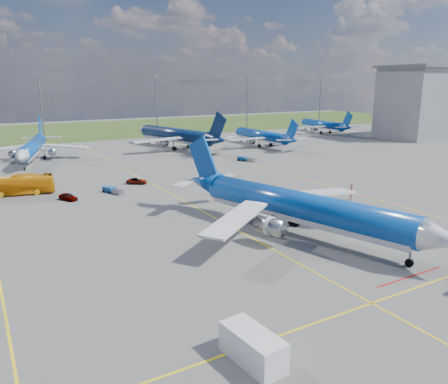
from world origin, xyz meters
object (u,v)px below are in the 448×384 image
service_van (253,347)px  baggage_tug_w (252,189)px  bg_jet_nnw (34,161)px  apron_bus (16,185)px  bg_jet_ene (322,133)px  service_car_b (137,181)px  service_car_c (224,179)px  warning_post (351,191)px  service_car_a (68,197)px  bg_jet_ne (261,146)px  main_airliner (300,235)px  baggage_tug_e (246,159)px  baggage_tug_c (112,190)px  bg_jet_n (176,148)px

service_van → baggage_tug_w: service_van is taller
bg_jet_nnw → apron_bus: bearing=-85.8°
bg_jet_ene → service_car_b: bearing=34.4°
service_car_c → baggage_tug_w: same height
warning_post → service_car_a: size_ratio=0.80×
bg_jet_ne → service_van: bg_jet_ne is taller
bg_jet_nnw → service_car_b: (14.78, -39.08, 0.58)m
bg_jet_nnw → bg_jet_ene: size_ratio=1.10×
main_airliner → baggage_tug_e: main_airliner is taller
bg_jet_nnw → baggage_tug_e: bg_jet_nnw is taller
main_airliner → apron_bus: bearing=109.9°
bg_jet_nnw → baggage_tug_e: 55.81m
bg_jet_nnw → service_van: size_ratio=7.20×
bg_jet_nnw → bg_jet_ene: 111.77m
service_car_b → baggage_tug_e: bearing=-39.6°
apron_bus → service_car_c: size_ratio=3.07×
baggage_tug_w → bg_jet_ene: bearing=62.1°
bg_jet_ne → baggage_tug_c: bearing=32.2°
apron_bus → service_car_a: bearing=-128.4°
service_car_a → baggage_tug_c: 8.28m
warning_post → baggage_tug_e: 42.18m
service_van → baggage_tug_w: (28.48, 43.21, -0.61)m
bg_jet_ene → baggage_tug_c: bearing=35.0°
service_car_b → bg_jet_nnw: bearing=52.8°
bg_jet_ne → warning_post: bearing=69.0°
service_van → baggage_tug_e: bearing=52.1°
service_van → service_car_a: 54.23m
service_van → baggage_tug_e: (45.40, 71.58, -0.67)m
bg_jet_nnw → apron_bus: 37.37m
baggage_tug_w → baggage_tug_c: (-23.12, 12.26, -0.09)m
bg_jet_nnw → main_airliner: (23.68, -79.87, 0.00)m
baggage_tug_e → baggage_tug_c: bearing=178.1°
bg_jet_ene → warning_post: bearing=56.8°
bg_jet_ene → apron_bus: size_ratio=2.70×
bg_jet_nnw → bg_jet_n: bearing=18.5°
warning_post → bg_jet_n: size_ratio=0.07×
bg_jet_nnw → service_car_b: bg_jet_nnw is taller
warning_post → apron_bus: bearing=146.8°
apron_bus → service_car_c: bearing=-93.2°
baggage_tug_c → baggage_tug_e: baggage_tug_e is taller
service_car_a → baggage_tug_e: 51.26m
baggage_tug_w → baggage_tug_c: baggage_tug_w is taller
bg_jet_n → baggage_tug_w: 59.41m
bg_jet_nnw → baggage_tug_c: size_ratio=8.10×
apron_bus → baggage_tug_w: (38.69, -19.71, -1.25)m
warning_post → service_car_c: warning_post is taller
bg_jet_n → baggage_tug_c: size_ratio=9.51×
main_airliner → baggage_tug_w: main_airliner is taller
apron_bus → baggage_tug_w: size_ratio=2.31×
baggage_tug_e → bg_jet_n: bearing=78.6°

